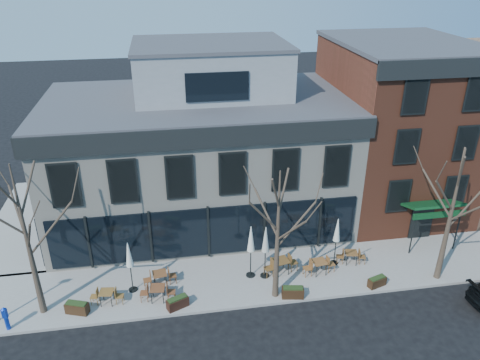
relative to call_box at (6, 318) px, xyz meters
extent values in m
plane|color=black|center=(9.86, 4.20, -0.83)|extent=(120.00, 120.00, 0.00)
cube|color=gray|center=(13.11, 2.05, -0.75)|extent=(33.50, 4.70, 0.15)
cube|color=gray|center=(-1.39, 10.20, -0.75)|extent=(4.50, 12.00, 0.15)
cube|color=beige|center=(9.86, 9.20, 3.17)|extent=(18.00, 10.00, 8.00)
cube|color=#47474C|center=(9.86, 9.20, 7.22)|extent=(18.30, 10.30, 0.30)
cube|color=black|center=(9.86, 4.08, 6.72)|extent=(18.30, 0.25, 1.10)
cube|color=black|center=(0.74, 9.20, 6.72)|extent=(0.25, 10.30, 1.10)
cube|color=black|center=(9.86, 4.14, 1.07)|extent=(17.20, 0.12, 3.00)
cube|color=black|center=(0.80, 8.20, 1.07)|extent=(0.12, 7.50, 3.00)
cube|color=gray|center=(10.86, 10.20, 8.77)|extent=(9.00, 6.50, 3.00)
cube|color=brown|center=(22.86, 9.20, 4.67)|extent=(8.00, 10.00, 11.00)
cube|color=#47474C|center=(22.86, 9.20, 10.22)|extent=(8.20, 10.20, 0.25)
cube|color=black|center=(22.86, 4.08, 9.77)|extent=(8.20, 0.25, 1.00)
cube|color=#0D3C1A|center=(22.86, 3.35, 2.07)|extent=(3.20, 1.66, 0.67)
cube|color=black|center=(22.86, 4.15, 0.42)|extent=(1.40, 0.10, 2.50)
cone|color=#382B21|center=(1.36, 1.00, 3.28)|extent=(0.34, 0.34, 7.92)
cylinder|color=#382B21|center=(2.43, 1.19, 3.85)|extent=(2.23, 0.50, 2.48)
cylinder|color=#382B21|center=(0.91, 1.97, 4.31)|extent=(1.03, 2.05, 2.14)
cylinder|color=#382B21|center=(1.81, 0.04, 4.22)|extent=(1.03, 2.04, 2.28)
cone|color=#382B21|center=(12.86, 0.30, 2.84)|extent=(0.34, 0.34, 7.04)
cylinder|color=#382B21|center=(13.81, 0.47, 3.35)|extent=(2.00, 0.46, 2.21)
cylinder|color=#382B21|center=(12.46, 1.16, 3.76)|extent=(0.93, 1.84, 1.91)
cylinder|color=#382B21|center=(12.11, 0.03, 4.21)|extent=(1.61, 0.68, 1.97)
cylinder|color=#382B21|center=(13.26, -0.56, 3.68)|extent=(0.93, 1.83, 2.03)
cone|color=#382B21|center=(21.86, 0.30, 3.06)|extent=(0.34, 0.34, 7.48)
cylinder|color=#382B21|center=(22.87, 0.48, 3.60)|extent=(2.12, 0.48, 2.35)
cylinder|color=#382B21|center=(21.44, 1.21, 4.03)|extent=(0.98, 1.94, 2.03)
cylinder|color=#382B21|center=(21.07, 0.01, 4.52)|extent=(1.71, 0.71, 2.09)
cylinder|color=#382B21|center=(22.29, -0.61, 3.95)|extent=(0.98, 1.94, 2.16)
cylinder|color=#0C2CA2|center=(0.00, 0.00, -0.34)|extent=(0.20, 0.20, 0.69)
cube|color=#0C2CA2|center=(0.00, 0.00, 0.25)|extent=(0.25, 0.23, 0.49)
cone|color=#0C2CA2|center=(0.00, 0.00, 0.55)|extent=(0.26, 0.26, 0.12)
cube|color=brown|center=(4.43, 1.08, 0.02)|extent=(0.76, 0.76, 0.04)
cylinder|color=black|center=(4.12, 0.85, -0.33)|extent=(0.04, 0.04, 0.69)
cylinder|color=black|center=(4.66, 0.77, -0.33)|extent=(0.04, 0.04, 0.69)
cylinder|color=black|center=(4.20, 1.38, -0.33)|extent=(0.04, 0.04, 0.69)
cylinder|color=black|center=(4.73, 1.31, -0.33)|extent=(0.04, 0.04, 0.69)
cube|color=brown|center=(7.05, 2.10, 0.06)|extent=(0.80, 0.80, 0.04)
cylinder|color=black|center=(6.81, 1.78, -0.31)|extent=(0.04, 0.04, 0.73)
cylinder|color=black|center=(7.37, 1.86, -0.31)|extent=(0.04, 0.04, 0.73)
cylinder|color=black|center=(6.73, 2.34, -0.31)|extent=(0.04, 0.04, 0.73)
cylinder|color=black|center=(7.29, 2.42, -0.31)|extent=(0.04, 0.04, 0.73)
cube|color=brown|center=(6.93, 0.91, 0.08)|extent=(0.80, 0.80, 0.04)
cylinder|color=black|center=(6.61, 0.66, -0.31)|extent=(0.04, 0.04, 0.75)
cylinder|color=black|center=(7.19, 0.60, -0.31)|extent=(0.04, 0.04, 0.75)
cylinder|color=black|center=(6.67, 1.23, -0.31)|extent=(0.04, 0.04, 0.75)
cylinder|color=black|center=(7.25, 1.17, -0.31)|extent=(0.04, 0.04, 0.75)
cube|color=brown|center=(13.58, 2.05, 0.15)|extent=(0.95, 0.95, 0.05)
cylinder|color=black|center=(13.34, 1.67, -0.27)|extent=(0.05, 0.05, 0.82)
cylinder|color=black|center=(13.96, 1.81, -0.27)|extent=(0.05, 0.05, 0.82)
cylinder|color=black|center=(13.20, 2.29, -0.27)|extent=(0.05, 0.05, 0.82)
cylinder|color=black|center=(13.82, 2.43, -0.27)|extent=(0.05, 0.05, 0.82)
cube|color=brown|center=(15.64, 1.69, 0.09)|extent=(0.82, 0.82, 0.04)
cylinder|color=black|center=(15.38, 1.36, -0.30)|extent=(0.04, 0.04, 0.76)
cylinder|color=black|center=(15.97, 1.43, -0.30)|extent=(0.04, 0.04, 0.76)
cylinder|color=black|center=(15.31, 1.94, -0.30)|extent=(0.04, 0.04, 0.76)
cylinder|color=black|center=(15.89, 2.02, -0.30)|extent=(0.04, 0.04, 0.76)
cube|color=brown|center=(17.71, 2.30, 0.02)|extent=(0.78, 0.78, 0.04)
cylinder|color=black|center=(17.39, 2.09, -0.34)|extent=(0.04, 0.04, 0.69)
cylinder|color=black|center=(17.92, 1.99, -0.34)|extent=(0.04, 0.04, 0.69)
cylinder|color=black|center=(17.49, 2.61, -0.34)|extent=(0.04, 0.04, 0.69)
cylinder|color=black|center=(18.02, 2.51, -0.34)|extent=(0.04, 0.04, 0.69)
cylinder|color=black|center=(5.64, 1.90, -0.65)|extent=(0.47, 0.47, 0.06)
cylinder|color=black|center=(5.64, 1.90, 0.50)|extent=(0.05, 0.05, 2.35)
cone|color=silver|center=(5.64, 1.90, 1.57)|extent=(0.38, 0.38, 1.39)
cylinder|color=black|center=(11.91, 2.09, -0.65)|extent=(0.50, 0.50, 0.07)
cylinder|color=black|center=(11.91, 2.09, 0.57)|extent=(0.06, 0.06, 2.49)
cone|color=white|center=(11.91, 2.09, 1.70)|extent=(0.41, 0.41, 1.47)
cylinder|color=black|center=(12.66, 1.92, -0.65)|extent=(0.50, 0.50, 0.07)
cylinder|color=black|center=(12.66, 1.92, 0.57)|extent=(0.06, 0.06, 2.49)
cone|color=beige|center=(12.66, 1.92, 1.70)|extent=(0.41, 0.41, 1.47)
cylinder|color=black|center=(16.77, 2.41, -0.65)|extent=(0.47, 0.47, 0.06)
cylinder|color=black|center=(16.77, 2.41, 0.49)|extent=(0.05, 0.05, 2.34)
cone|color=silver|center=(16.77, 2.41, 1.55)|extent=(0.38, 0.38, 1.38)
cube|color=#321F10|center=(3.04, 0.61, -0.40)|extent=(1.19, 0.79, 0.55)
cube|color=#1E3314|center=(3.04, 0.61, -0.10)|extent=(1.06, 0.67, 0.09)
cube|color=black|center=(7.88, 0.18, -0.41)|extent=(1.16, 0.84, 0.54)
cube|color=#1E3314|center=(7.88, 0.18, -0.12)|extent=(1.03, 0.71, 0.09)
cube|color=#331F11|center=(13.70, 0.00, -0.40)|extent=(1.17, 0.62, 0.55)
cube|color=#1E3314|center=(13.70, 0.00, -0.10)|extent=(1.04, 0.52, 0.09)
cube|color=#301E10|center=(18.32, 0.14, -0.43)|extent=(1.07, 0.69, 0.50)
cube|color=#1E3314|center=(18.32, 0.14, -0.16)|extent=(0.95, 0.59, 0.08)
camera|label=1|loc=(7.95, -18.18, 15.15)|focal=35.00mm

